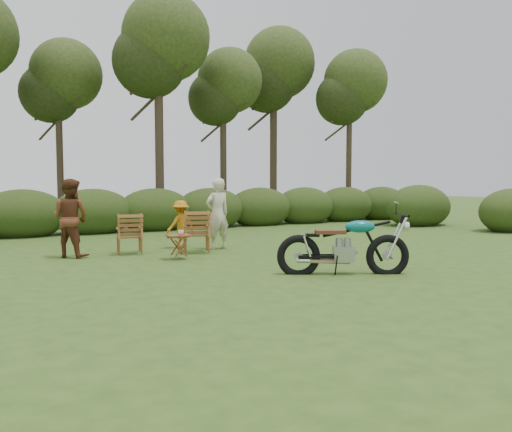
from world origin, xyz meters
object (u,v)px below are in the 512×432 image
adult_a (218,249)px  cup (181,232)px  side_table (179,247)px  adult_b (72,257)px  child (181,248)px  lawn_chair_right (196,252)px  motorcycle (343,274)px  lawn_chair_left (130,253)px

adult_a → cup: bearing=33.1°
side_table → adult_b: adult_b is taller
adult_a → side_table: bearing=31.9°
child → side_table: bearing=56.1°
cup → adult_a: size_ratio=0.07×
lawn_chair_right → adult_a: size_ratio=0.56×
motorcycle → side_table: bearing=151.2°
lawn_chair_left → side_table: 1.52m
lawn_chair_right → lawn_chair_left: 1.49m
motorcycle → lawn_chair_right: motorcycle is taller
side_table → motorcycle: bearing=-56.9°
lawn_chair_left → child: bearing=-158.2°
cup → lawn_chair_right: bearing=50.1°
adult_a → adult_b: size_ratio=1.01×
motorcycle → adult_b: adult_b is taller
cup → side_table: bearing=164.5°
cup → child: bearing=69.6°
lawn_chair_right → adult_b: size_ratio=0.57×
motorcycle → side_table: (-1.93, 2.96, 0.25)m
adult_b → child: 2.57m
motorcycle → adult_a: adult_a is taller
motorcycle → side_table: 3.54m
lawn_chair_left → side_table: side_table is taller
lawn_chair_right → side_table: size_ratio=1.86×
side_table → adult_b: 2.37m
motorcycle → cup: bearing=150.7°
adult_a → adult_b: adult_a is taller
lawn_chair_left → motorcycle: bearing=131.3°
adult_b → lawn_chair_right: bearing=-148.3°
lawn_chair_right → lawn_chair_left: (-1.39, 0.55, 0.00)m
lawn_chair_right → child: 0.83m
lawn_chair_left → adult_b: size_ratio=0.53×
adult_a → child: adult_a is taller
cup → adult_a: adult_a is taller
side_table → adult_b: bearing=143.8°
adult_a → lawn_chair_right: bearing=16.0°
motorcycle → lawn_chair_left: bearing=149.3°
adult_a → child: 0.91m
lawn_chair_left → adult_b: 1.23m
motorcycle → adult_b: bearing=159.5°
side_table → lawn_chair_left: bearing=116.6°
lawn_chair_right → cup: size_ratio=7.61×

